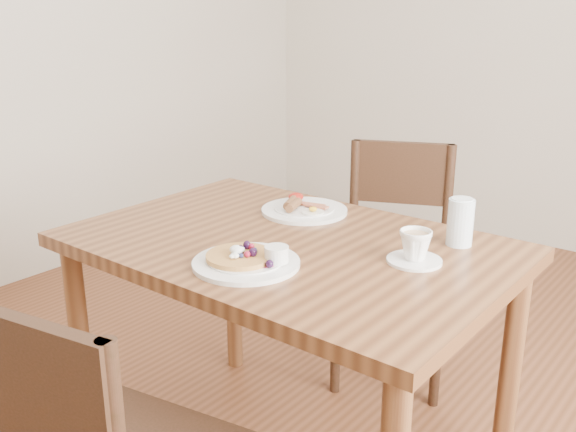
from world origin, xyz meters
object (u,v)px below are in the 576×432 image
object	(u,v)px
chair_far	(395,250)
teacup_saucer	(415,248)
dining_table	(288,273)
water_glass	(460,222)
breakfast_plate	(303,209)
pancake_plate	(248,260)

from	to	relation	value
chair_far	teacup_saucer	distance (m)	0.82
dining_table	teacup_saucer	size ratio (longest dim) A/B	8.57
water_glass	chair_far	bearing A→B (deg)	133.72
breakfast_plate	teacup_saucer	distance (m)	0.50
chair_far	water_glass	xyz separation A→B (m)	(0.44, -0.46, 0.32)
teacup_saucer	breakfast_plate	bearing A→B (deg)	161.53
pancake_plate	teacup_saucer	bearing A→B (deg)	41.47
pancake_plate	teacup_saucer	xyz separation A→B (m)	(0.32, 0.28, 0.02)
pancake_plate	teacup_saucer	distance (m)	0.42
pancake_plate	water_glass	size ratio (longest dim) A/B	2.10
dining_table	chair_far	world-z (taller)	chair_far
chair_far	pancake_plate	bearing A→B (deg)	70.97
pancake_plate	dining_table	bearing A→B (deg)	99.84
teacup_saucer	water_glass	bearing A→B (deg)	79.53
water_glass	pancake_plate	bearing A→B (deg)	-126.87
dining_table	pancake_plate	bearing A→B (deg)	-80.16
dining_table	water_glass	world-z (taller)	water_glass
dining_table	pancake_plate	distance (m)	0.24
dining_table	breakfast_plate	world-z (taller)	breakfast_plate
dining_table	water_glass	bearing A→B (deg)	33.95
teacup_saucer	water_glass	size ratio (longest dim) A/B	1.09
dining_table	teacup_saucer	world-z (taller)	teacup_saucer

